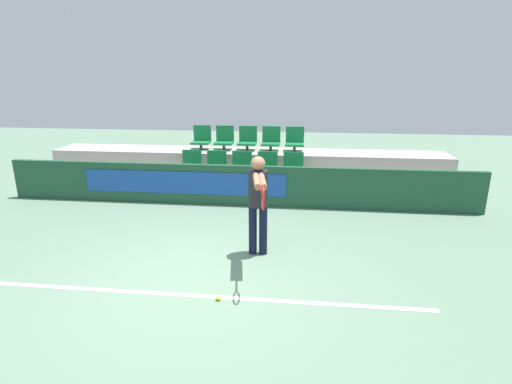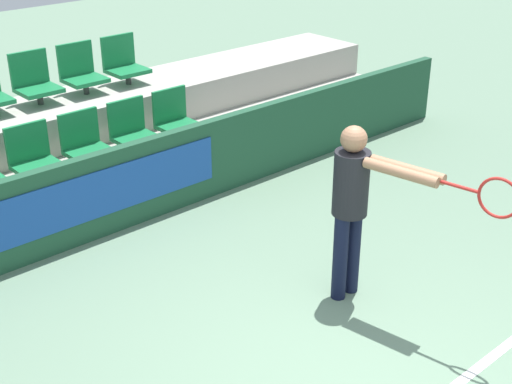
{
  "view_description": "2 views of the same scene",
  "coord_description": "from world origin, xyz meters",
  "px_view_note": "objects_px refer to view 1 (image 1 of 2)",
  "views": [
    {
      "loc": [
        1.39,
        -4.96,
        2.79
      ],
      "look_at": [
        0.59,
        1.92,
        0.74
      ],
      "focal_mm": 28.0,
      "sensor_mm": 36.0,
      "label": 1
    },
    {
      "loc": [
        -3.44,
        -2.57,
        3.59
      ],
      "look_at": [
        0.57,
        1.92,
        0.71
      ],
      "focal_mm": 50.0,
      "sensor_mm": 36.0,
      "label": 2
    }
  ],
  "objects_px": {
    "stadium_chair_7": "(248,140)",
    "stadium_chair_5": "(201,139)",
    "stadium_chair_3": "(267,167)",
    "tennis_ball": "(218,298)",
    "stadium_chair_6": "(224,139)",
    "stadium_chair_9": "(295,140)",
    "stadium_chair_0": "(191,165)",
    "tennis_player": "(258,197)",
    "stadium_chair_4": "(293,167)",
    "stadium_chair_8": "(271,140)",
    "stadium_chair_2": "(241,166)",
    "stadium_chair_1": "(216,165)"
  },
  "relations": [
    {
      "from": "stadium_chair_4",
      "to": "tennis_player",
      "type": "height_order",
      "value": "tennis_player"
    },
    {
      "from": "stadium_chair_9",
      "to": "tennis_player",
      "type": "distance_m",
      "value": 4.34
    },
    {
      "from": "stadium_chair_5",
      "to": "tennis_ball",
      "type": "xyz_separation_m",
      "value": [
        1.6,
        -5.69,
        -1.14
      ]
    },
    {
      "from": "stadium_chair_6",
      "to": "stadium_chair_8",
      "type": "xyz_separation_m",
      "value": [
        1.21,
        0.0,
        0.0
      ]
    },
    {
      "from": "stadium_chair_3",
      "to": "stadium_chair_8",
      "type": "relative_size",
      "value": 1.0
    },
    {
      "from": "stadium_chair_7",
      "to": "stadium_chair_9",
      "type": "bearing_deg",
      "value": 0.0
    },
    {
      "from": "stadium_chair_7",
      "to": "stadium_chair_4",
      "type": "bearing_deg",
      "value": -41.67
    },
    {
      "from": "stadium_chair_2",
      "to": "stadium_chair_6",
      "type": "distance_m",
      "value": 1.32
    },
    {
      "from": "stadium_chair_6",
      "to": "tennis_ball",
      "type": "relative_size",
      "value": 9.09
    },
    {
      "from": "stadium_chair_0",
      "to": "tennis_player",
      "type": "distance_m",
      "value": 3.8
    },
    {
      "from": "stadium_chair_8",
      "to": "tennis_ball",
      "type": "height_order",
      "value": "stadium_chair_8"
    },
    {
      "from": "stadium_chair_6",
      "to": "stadium_chair_8",
      "type": "bearing_deg",
      "value": 0.0
    },
    {
      "from": "stadium_chair_8",
      "to": "tennis_ball",
      "type": "distance_m",
      "value": 5.81
    },
    {
      "from": "stadium_chair_3",
      "to": "tennis_ball",
      "type": "relative_size",
      "value": 9.09
    },
    {
      "from": "stadium_chair_0",
      "to": "stadium_chair_9",
      "type": "bearing_deg",
      "value": 23.99
    },
    {
      "from": "stadium_chair_3",
      "to": "tennis_player",
      "type": "xyz_separation_m",
      "value": [
        0.15,
        -3.24,
        0.27
      ]
    },
    {
      "from": "stadium_chair_1",
      "to": "stadium_chair_6",
      "type": "relative_size",
      "value": 1.0
    },
    {
      "from": "stadium_chair_0",
      "to": "stadium_chair_8",
      "type": "relative_size",
      "value": 1.0
    },
    {
      "from": "stadium_chair_1",
      "to": "tennis_player",
      "type": "xyz_separation_m",
      "value": [
        1.36,
        -3.24,
        0.27
      ]
    },
    {
      "from": "stadium_chair_9",
      "to": "tennis_ball",
      "type": "distance_m",
      "value": 5.86
    },
    {
      "from": "stadium_chair_7",
      "to": "stadium_chair_5",
      "type": "bearing_deg",
      "value": 180.0
    },
    {
      "from": "stadium_chair_4",
      "to": "stadium_chair_5",
      "type": "height_order",
      "value": "stadium_chair_5"
    },
    {
      "from": "stadium_chair_0",
      "to": "stadium_chair_1",
      "type": "distance_m",
      "value": 0.61
    },
    {
      "from": "stadium_chair_6",
      "to": "stadium_chair_7",
      "type": "distance_m",
      "value": 0.61
    },
    {
      "from": "stadium_chair_0",
      "to": "stadium_chair_6",
      "type": "height_order",
      "value": "stadium_chair_6"
    },
    {
      "from": "stadium_chair_5",
      "to": "stadium_chair_8",
      "type": "xyz_separation_m",
      "value": [
        1.82,
        0.0,
        0.0
      ]
    },
    {
      "from": "tennis_player",
      "to": "stadium_chair_4",
      "type": "bearing_deg",
      "value": 72.88
    },
    {
      "from": "stadium_chair_0",
      "to": "stadium_chair_5",
      "type": "bearing_deg",
      "value": 90.0
    },
    {
      "from": "stadium_chair_0",
      "to": "stadium_chair_4",
      "type": "bearing_deg",
      "value": 0.0
    },
    {
      "from": "stadium_chair_5",
      "to": "stadium_chair_6",
      "type": "relative_size",
      "value": 1.0
    },
    {
      "from": "stadium_chair_4",
      "to": "stadium_chair_6",
      "type": "bearing_deg",
      "value": 149.32
    },
    {
      "from": "stadium_chair_4",
      "to": "stadium_chair_7",
      "type": "height_order",
      "value": "stadium_chair_7"
    },
    {
      "from": "stadium_chair_0",
      "to": "stadium_chair_2",
      "type": "height_order",
      "value": "same"
    },
    {
      "from": "stadium_chair_5",
      "to": "tennis_ball",
      "type": "bearing_deg",
      "value": -74.29
    },
    {
      "from": "stadium_chair_2",
      "to": "tennis_player",
      "type": "bearing_deg",
      "value": -76.9
    },
    {
      "from": "stadium_chair_0",
      "to": "stadium_chair_9",
      "type": "height_order",
      "value": "stadium_chair_9"
    },
    {
      "from": "stadium_chair_6",
      "to": "tennis_player",
      "type": "xyz_separation_m",
      "value": [
        1.36,
        -4.32,
        -0.19
      ]
    },
    {
      "from": "stadium_chair_6",
      "to": "stadium_chair_9",
      "type": "distance_m",
      "value": 1.82
    },
    {
      "from": "stadium_chair_9",
      "to": "stadium_chair_6",
      "type": "bearing_deg",
      "value": 180.0
    },
    {
      "from": "stadium_chair_4",
      "to": "stadium_chair_7",
      "type": "distance_m",
      "value": 1.68
    },
    {
      "from": "stadium_chair_5",
      "to": "tennis_player",
      "type": "bearing_deg",
      "value": -65.53
    },
    {
      "from": "stadium_chair_7",
      "to": "tennis_ball",
      "type": "height_order",
      "value": "stadium_chair_7"
    },
    {
      "from": "stadium_chair_3",
      "to": "stadium_chair_5",
      "type": "height_order",
      "value": "stadium_chair_5"
    },
    {
      "from": "stadium_chair_1",
      "to": "stadium_chair_2",
      "type": "bearing_deg",
      "value": 0.0
    },
    {
      "from": "stadium_chair_9",
      "to": "stadium_chair_5",
      "type": "bearing_deg",
      "value": 180.0
    },
    {
      "from": "stadium_chair_3",
      "to": "tennis_player",
      "type": "distance_m",
      "value": 3.25
    },
    {
      "from": "stadium_chair_6",
      "to": "stadium_chair_5",
      "type": "bearing_deg",
      "value": 180.0
    },
    {
      "from": "stadium_chair_8",
      "to": "stadium_chair_9",
      "type": "distance_m",
      "value": 0.61
    },
    {
      "from": "stadium_chair_1",
      "to": "stadium_chair_6",
      "type": "distance_m",
      "value": 1.17
    },
    {
      "from": "stadium_chair_7",
      "to": "tennis_ball",
      "type": "distance_m",
      "value": 5.82
    }
  ]
}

